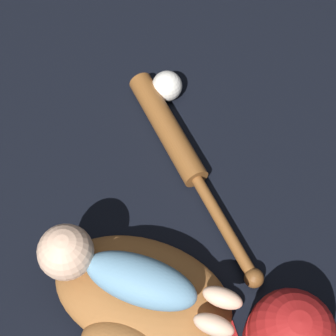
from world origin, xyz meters
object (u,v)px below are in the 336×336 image
at_px(baseball_glove, 139,303).
at_px(baby_figure, 115,271).
at_px(baseball_bat, 178,147).
at_px(baseball_cap, 289,335).
at_px(baseball, 167,86).

distance_m(baseball_glove, baby_figure, 0.11).
xyz_separation_m(baseball_glove, baseball_bat, (0.08, -0.38, -0.02)).
height_order(baby_figure, baseball_cap, baby_figure).
relative_size(baseball_glove, baby_figure, 0.97).
distance_m(baseball, baseball_cap, 0.67).
bearing_deg(baseball, baseball_bat, 123.49).
xyz_separation_m(baseball_bat, baseball_cap, (-0.38, 0.32, 0.04)).
xyz_separation_m(baseball, baseball_cap, (-0.48, 0.47, 0.03)).
bearing_deg(baseball_glove, baseball, -70.91).
distance_m(baby_figure, baseball_cap, 0.36).
relative_size(baby_figure, baseball_bat, 0.83).
bearing_deg(baseball_cap, baseball_glove, 11.30).
relative_size(baseball_bat, baseball_cap, 1.99).
xyz_separation_m(baseball_glove, baseball, (0.18, -0.53, -0.01)).
height_order(baseball_bat, baseball_cap, baseball_cap).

